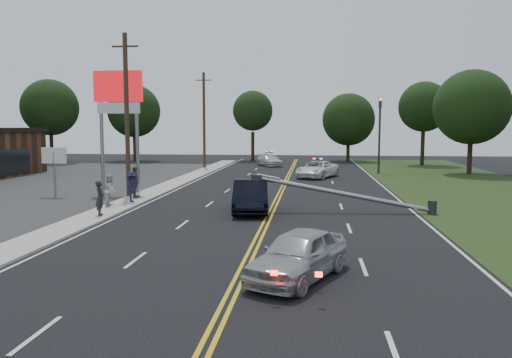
# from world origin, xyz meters

# --- Properties ---
(ground) EXTENTS (120.00, 120.00, 0.00)m
(ground) POSITION_xyz_m (0.00, 0.00, 0.00)
(ground) COLOR black
(ground) RESTS_ON ground
(sidewalk) EXTENTS (1.80, 70.00, 0.12)m
(sidewalk) POSITION_xyz_m (-8.40, 10.00, 0.06)
(sidewalk) COLOR #ACA79B
(sidewalk) RESTS_ON ground
(centerline_yellow) EXTENTS (0.36, 80.00, 0.00)m
(centerline_yellow) POSITION_xyz_m (0.00, 10.00, 0.01)
(centerline_yellow) COLOR gold
(centerline_yellow) RESTS_ON ground
(pylon_sign) EXTENTS (3.20, 0.35, 8.00)m
(pylon_sign) POSITION_xyz_m (-10.50, 14.00, 6.00)
(pylon_sign) COLOR gray
(pylon_sign) RESTS_ON ground
(small_sign) EXTENTS (1.60, 0.14, 3.10)m
(small_sign) POSITION_xyz_m (-14.00, 12.00, 2.33)
(small_sign) COLOR gray
(small_sign) RESTS_ON ground
(traffic_signal) EXTENTS (0.28, 0.41, 7.05)m
(traffic_signal) POSITION_xyz_m (8.30, 30.00, 4.21)
(traffic_signal) COLOR #2D2D30
(traffic_signal) RESTS_ON ground
(fallen_streetlight) EXTENTS (9.36, 0.44, 1.91)m
(fallen_streetlight) POSITION_xyz_m (4.19, 8.00, 0.92)
(fallen_streetlight) COLOR #2D2D30
(fallen_streetlight) RESTS_ON ground
(utility_pole_mid) EXTENTS (1.60, 0.28, 10.00)m
(utility_pole_mid) POSITION_xyz_m (-9.20, 12.00, 5.08)
(utility_pole_mid) COLOR #382619
(utility_pole_mid) RESTS_ON ground
(utility_pole_far) EXTENTS (1.60, 0.28, 10.00)m
(utility_pole_far) POSITION_xyz_m (-9.20, 34.00, 5.08)
(utility_pole_far) COLOR #382619
(utility_pole_far) RESTS_ON ground
(tree_4) EXTENTS (6.74, 6.74, 10.07)m
(tree_4) POSITION_xyz_m (-29.37, 39.85, 6.69)
(tree_4) COLOR black
(tree_4) RESTS_ON ground
(tree_5) EXTENTS (6.67, 6.67, 9.72)m
(tree_5) POSITION_xyz_m (-20.58, 44.40, 6.37)
(tree_5) COLOR black
(tree_5) RESTS_ON ground
(tree_6) EXTENTS (5.15, 5.15, 9.00)m
(tree_6) POSITION_xyz_m (-5.56, 46.62, 6.40)
(tree_6) COLOR black
(tree_6) RESTS_ON ground
(tree_7) EXTENTS (6.62, 6.62, 8.60)m
(tree_7) POSITION_xyz_m (6.65, 46.96, 5.29)
(tree_7) COLOR black
(tree_7) RESTS_ON ground
(tree_8) EXTENTS (5.68, 5.68, 9.49)m
(tree_8) POSITION_xyz_m (14.64, 41.20, 6.63)
(tree_8) COLOR black
(tree_8) RESTS_ON ground
(tree_9) EXTENTS (6.83, 6.83, 9.59)m
(tree_9) POSITION_xyz_m (16.57, 30.36, 6.16)
(tree_9) COLOR black
(tree_9) RESTS_ON ground
(crashed_sedan) EXTENTS (2.28, 5.15, 1.64)m
(crashed_sedan) POSITION_xyz_m (-1.08, 7.81, 0.82)
(crashed_sedan) COLOR black
(crashed_sedan) RESTS_ON ground
(waiting_sedan) EXTENTS (3.31, 4.55, 1.44)m
(waiting_sedan) POSITION_xyz_m (1.71, -3.45, 0.72)
(waiting_sedan) COLOR #AAAEB3
(waiting_sedan) RESTS_ON ground
(emergency_a) EXTENTS (4.20, 5.65, 1.43)m
(emergency_a) POSITION_xyz_m (2.55, 25.68, 0.71)
(emergency_a) COLOR white
(emergency_a) RESTS_ON ground
(emergency_b) EXTENTS (3.65, 4.86, 1.31)m
(emergency_b) POSITION_xyz_m (-2.69, 38.02, 0.66)
(emergency_b) COLOR silver
(emergency_b) RESTS_ON ground
(bystander_a) EXTENTS (0.56, 0.70, 1.69)m
(bystander_a) POSITION_xyz_m (-8.08, 5.23, 0.96)
(bystander_a) COLOR #222228
(bystander_a) RESTS_ON sidewalk
(bystander_b) EXTENTS (0.71, 0.88, 1.72)m
(bystander_b) POSITION_xyz_m (-8.76, 8.16, 0.98)
(bystander_b) COLOR silver
(bystander_b) RESTS_ON sidewalk
(bystander_c) EXTENTS (0.96, 1.26, 1.73)m
(bystander_c) POSITION_xyz_m (-8.11, 9.64, 0.98)
(bystander_c) COLOR #18193D
(bystander_c) RESTS_ON sidewalk
(bystander_d) EXTENTS (0.52, 1.13, 1.90)m
(bystander_d) POSITION_xyz_m (-8.51, 11.22, 1.07)
(bystander_d) COLOR #574845
(bystander_d) RESTS_ON sidewalk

